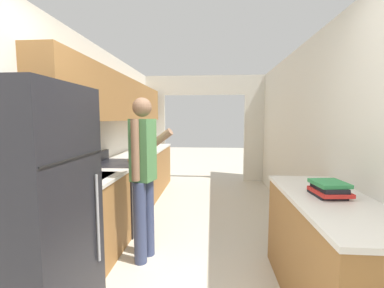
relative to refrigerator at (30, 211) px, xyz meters
name	(u,v)px	position (x,y,z in m)	size (l,w,h in m)	color
wall_left	(100,119)	(-0.29, 1.82, 0.62)	(0.38, 7.43, 2.50)	silver
wall_right	(322,140)	(2.49, 1.39, 0.39)	(0.06, 7.43, 2.50)	silver
wall_far_with_doorway	(204,120)	(1.06, 4.54, 0.60)	(3.20, 0.06, 2.50)	silver
counter_left	(135,181)	(-0.04, 2.54, -0.41)	(0.62, 3.99, 0.90)	#9E6B38
counter_right	(330,255)	(2.16, 0.35, -0.41)	(0.62, 1.52, 0.90)	#9E6B38
refrigerator	(30,211)	(0.00, 0.00, 0.00)	(0.72, 0.77, 1.72)	black
range_oven	(118,195)	(-0.04, 1.73, -0.41)	(0.66, 0.74, 1.04)	black
person	(143,174)	(0.53, 0.96, 0.06)	(0.55, 0.44, 1.71)	#384266
book_stack	(329,189)	(2.15, 0.40, 0.09)	(0.26, 0.29, 0.11)	black
knife	(134,156)	(0.00, 2.35, 0.04)	(0.07, 0.31, 0.02)	#B7B7BC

